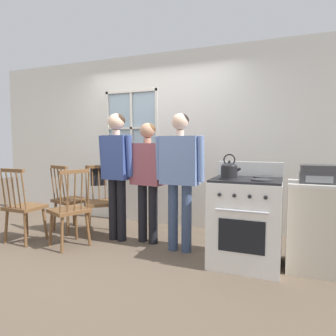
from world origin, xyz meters
TOP-DOWN VIEW (x-y plane):
  - ground_plane at (0.00, 0.00)m, footprint 16.00×16.00m
  - wall_back at (0.03, 1.40)m, footprint 6.40×0.16m
  - chair_by_window at (-0.56, 0.52)m, footprint 0.58×0.58m
  - chair_near_wall at (-1.08, 0.49)m, footprint 0.52×0.51m
  - chair_center_cluster at (-0.62, -0.05)m, footprint 0.54×0.55m
  - chair_near_stove at (-1.30, -0.13)m, footprint 0.43×0.41m
  - person_elderly_left at (-0.20, 0.39)m, footprint 0.51×0.24m
  - person_teen_center at (0.22, 0.45)m, footprint 0.59×0.28m
  - person_adult_right at (0.71, 0.31)m, footprint 0.61×0.23m
  - stove at (1.50, 0.20)m, footprint 0.72×0.68m
  - kettle at (1.34, 0.07)m, footprint 0.21×0.17m
  - potted_plant at (-0.58, 1.31)m, footprint 0.15×0.14m
  - handbag at (-0.71, 0.70)m, footprint 0.25×0.25m
  - side_counter at (2.18, 0.31)m, footprint 0.55×0.50m
  - stereo at (2.18, 0.29)m, footprint 0.34×0.29m

SIDE VIEW (x-z plane):
  - ground_plane at x=0.00m, z-range 0.00..0.00m
  - side_counter at x=2.18m, z-range 0.00..0.90m
  - chair_by_window at x=-0.56m, z-range -0.04..0.94m
  - chair_near_wall at x=-1.08m, z-range -0.04..0.94m
  - chair_center_cluster at x=-0.62m, z-range -0.04..0.94m
  - chair_near_stove at x=-1.30m, z-range -0.04..0.94m
  - stove at x=1.50m, z-range -0.07..1.02m
  - handbag at x=-0.71m, z-range 0.65..0.96m
  - person_teen_center at x=0.22m, z-range 0.16..1.71m
  - stereo at x=2.18m, z-range 0.90..1.08m
  - person_adult_right at x=0.71m, z-range 0.18..1.82m
  - kettle at x=1.34m, z-range 0.90..1.15m
  - person_elderly_left at x=-0.20m, z-range 0.19..1.87m
  - potted_plant at x=-0.58m, z-range 0.86..1.22m
  - wall_back at x=0.03m, z-range -0.01..2.69m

